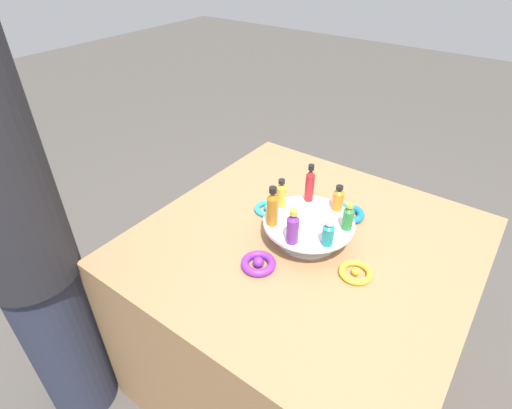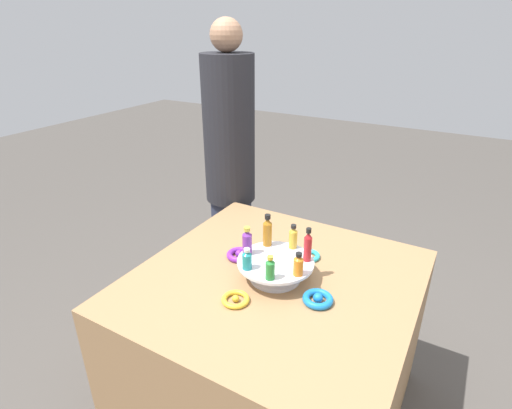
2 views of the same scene
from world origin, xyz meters
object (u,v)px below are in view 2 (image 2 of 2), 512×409
(ribbon_bow_gold, at_px, (236,299))
(person_figure, at_px, (230,175))
(bottle_green, at_px, (270,268))
(bottle_red, at_px, (308,246))
(bottle_purple, at_px, (247,242))
(ribbon_bow_teal, at_px, (309,255))
(ribbon_bow_blue, at_px, (318,299))
(bottle_gold, at_px, (293,237))
(ribbon_bow_purple, at_px, (239,255))
(bottle_orange, at_px, (298,265))
(bottle_amber, at_px, (267,231))
(bottle_teal, at_px, (247,259))
(display_stand, at_px, (275,267))

(ribbon_bow_gold, height_order, person_figure, person_figure)
(bottle_green, relative_size, bottle_red, 0.67)
(bottle_purple, xyz_separation_m, ribbon_bow_teal, (0.22, -0.18, -0.13))
(ribbon_bow_blue, distance_m, ribbon_bow_teal, 0.30)
(bottle_red, distance_m, bottle_gold, 0.11)
(person_figure, bearing_deg, ribbon_bow_purple, -8.45)
(bottle_orange, distance_m, person_figure, 1.01)
(bottle_amber, relative_size, bottle_red, 0.99)
(ribbon_bow_purple, relative_size, ribbon_bow_blue, 0.98)
(bottle_gold, distance_m, ribbon_bow_purple, 0.26)
(bottle_green, xyz_separation_m, bottle_orange, (0.07, -0.08, -0.00))
(ribbon_bow_blue, relative_size, person_figure, 0.07)
(bottle_purple, distance_m, bottle_teal, 0.11)
(bottle_green, xyz_separation_m, person_figure, (0.76, 0.67, -0.01))
(bottle_green, xyz_separation_m, bottle_gold, (0.24, 0.02, 0.00))
(ribbon_bow_teal, distance_m, person_figure, 0.82)
(bottle_teal, relative_size, bottle_gold, 0.82)
(display_stand, distance_m, bottle_red, 0.16)
(bottle_purple, relative_size, bottle_gold, 1.13)
(person_figure, bearing_deg, ribbon_bow_gold, -10.42)
(bottle_purple, xyz_separation_m, ribbon_bow_blue, (-0.05, -0.33, -0.12))
(bottle_green, xyz_separation_m, ribbon_bow_gold, (-0.09, 0.10, -0.12))
(ribbon_bow_blue, bearing_deg, bottle_orange, 81.29)
(bottle_green, distance_m, bottle_gold, 0.24)
(bottle_green, distance_m, bottle_red, 0.19)
(ribbon_bow_gold, bearing_deg, ribbon_bow_purple, 29.33)
(display_stand, xyz_separation_m, bottle_orange, (-0.04, -0.12, 0.07))
(display_stand, xyz_separation_m, bottle_green, (-0.12, -0.04, 0.07))
(bottle_red, bearing_deg, person_figure, 51.86)
(ribbon_bow_gold, bearing_deg, bottle_teal, 6.09)
(bottle_gold, height_order, ribbon_bow_purple, bottle_gold)
(bottle_green, height_order, ribbon_bow_gold, bottle_green)
(bottle_gold, bearing_deg, bottle_orange, -149.33)
(bottle_orange, height_order, bottle_gold, bottle_gold)
(bottle_amber, height_order, bottle_gold, bottle_amber)
(bottle_amber, xyz_separation_m, ribbon_bow_gold, (-0.29, -0.03, -0.14))
(ribbon_bow_blue, xyz_separation_m, ribbon_bow_teal, (0.26, 0.15, -0.00))
(ribbon_bow_gold, bearing_deg, ribbon_bow_blue, -60.67)
(display_stand, distance_m, bottle_orange, 0.14)
(bottle_orange, height_order, bottle_red, bottle_red)
(bottle_orange, bearing_deg, ribbon_bow_purple, 72.47)
(bottle_red, relative_size, ribbon_bow_gold, 1.36)
(bottle_green, bearing_deg, bottle_red, -20.75)
(bottle_teal, relative_size, bottle_orange, 0.94)
(bottle_green, xyz_separation_m, ribbon_bow_teal, (0.32, -0.02, -0.11))
(display_stand, height_order, bottle_gold, bottle_gold)
(bottle_green, bearing_deg, bottle_gold, 4.96)
(bottle_red, xyz_separation_m, bottle_gold, (0.06, 0.09, -0.02))
(bottle_green, bearing_deg, ribbon_bow_gold, 132.52)
(bottle_amber, bearing_deg, bottle_green, -149.33)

